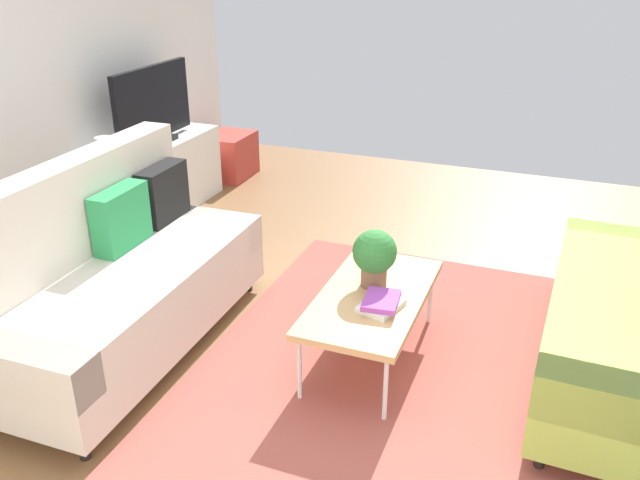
% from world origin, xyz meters
% --- Properties ---
extents(ground_plane, '(7.68, 7.68, 0.00)m').
position_xyz_m(ground_plane, '(0.00, 0.00, 0.00)').
color(ground_plane, brown).
extents(area_rug, '(2.90, 2.20, 0.01)m').
position_xyz_m(area_rug, '(0.04, -0.13, 0.01)').
color(area_rug, '#9E4C42').
rests_on(area_rug, ground_plane).
extents(couch_beige, '(1.91, 0.87, 1.10)m').
position_xyz_m(couch_beige, '(-0.29, 1.49, 0.45)').
color(couch_beige, beige).
rests_on(couch_beige, ground_plane).
extents(coffee_table, '(1.10, 0.56, 0.42)m').
position_xyz_m(coffee_table, '(0.09, 0.07, 0.39)').
color(coffee_table, tan).
rests_on(coffee_table, ground_plane).
extents(tv_console, '(1.40, 0.44, 0.64)m').
position_xyz_m(tv_console, '(1.57, 2.46, 0.32)').
color(tv_console, silver).
rests_on(tv_console, ground_plane).
extents(tv, '(1.00, 0.20, 0.64)m').
position_xyz_m(tv, '(1.57, 2.44, 0.95)').
color(tv, black).
rests_on(tv, tv_console).
extents(storage_trunk, '(0.52, 0.40, 0.44)m').
position_xyz_m(storage_trunk, '(2.67, 2.36, 0.22)').
color(storage_trunk, '#B2382D').
rests_on(storage_trunk, ground_plane).
extents(potted_plant, '(0.25, 0.25, 0.34)m').
position_xyz_m(potted_plant, '(0.20, 0.09, 0.61)').
color(potted_plant, brown).
rests_on(potted_plant, coffee_table).
extents(table_book_0, '(0.28, 0.23, 0.03)m').
position_xyz_m(table_book_0, '(-0.03, -0.02, 0.44)').
color(table_book_0, silver).
rests_on(table_book_0, coffee_table).
extents(table_book_1, '(0.26, 0.21, 0.03)m').
position_xyz_m(table_book_1, '(-0.03, -0.02, 0.47)').
color(table_book_1, purple).
rests_on(table_book_1, table_book_0).
extents(vase_0, '(0.14, 0.14, 0.19)m').
position_xyz_m(vase_0, '(0.99, 2.51, 0.74)').
color(vase_0, silver).
rests_on(vase_0, tv_console).
extents(bottle_0, '(0.05, 0.05, 0.17)m').
position_xyz_m(bottle_0, '(1.19, 2.42, 0.73)').
color(bottle_0, gold).
rests_on(bottle_0, tv_console).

